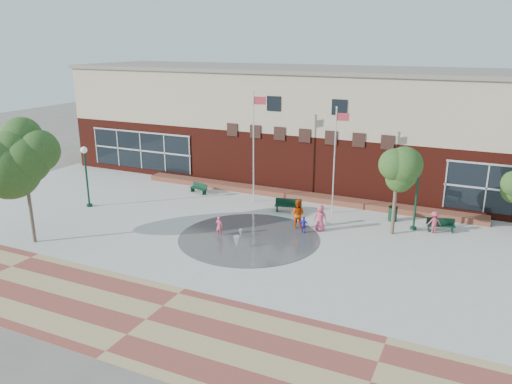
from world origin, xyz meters
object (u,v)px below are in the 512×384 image
at_px(flagpole_left, 254,141).
at_px(tree_big_left, 23,155).
at_px(trash_can, 393,214).
at_px(bench_left, 199,190).
at_px(child_splash, 219,226).
at_px(flagpole_right, 335,155).

distance_m(flagpole_left, tree_big_left, 14.87).
distance_m(trash_can, tree_big_left, 22.59).
bearing_deg(bench_left, tree_big_left, -90.76).
relative_size(trash_can, tree_big_left, 0.13).
xyz_separation_m(bench_left, tree_big_left, (-3.57, -12.41, 4.94)).
height_order(trash_can, child_splash, child_splash).
distance_m(tree_big_left, child_splash, 11.69).
distance_m(flagpole_left, trash_can, 10.64).
xyz_separation_m(flagpole_right, tree_big_left, (-14.28, -12.25, 1.15)).
bearing_deg(tree_big_left, trash_can, 34.32).
distance_m(flagpole_left, bench_left, 6.40).
bearing_deg(trash_can, flagpole_right, -177.01).
distance_m(flagpole_right, trash_can, 5.32).
relative_size(flagpole_left, bench_left, 5.00).
bearing_deg(bench_left, flagpole_left, 13.59).
height_order(flagpole_left, tree_big_left, flagpole_left).
height_order(bench_left, trash_can, trash_can).
relative_size(bench_left, trash_can, 1.64).
relative_size(flagpole_left, flagpole_right, 1.11).
relative_size(bench_left, child_splash, 1.30).
relative_size(flagpole_right, trash_can, 7.39).
bearing_deg(child_splash, flagpole_right, -123.10).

